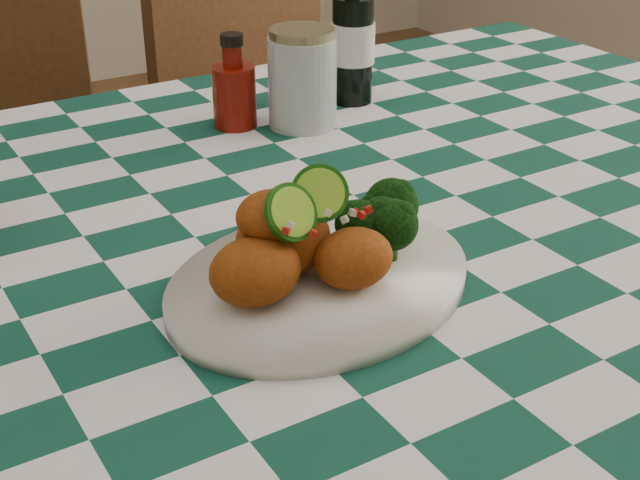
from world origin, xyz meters
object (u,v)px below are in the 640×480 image
plate (320,282)px  mason_jar (302,78)px  fried_chicken_pile (306,230)px  wooden_chair_right (298,152)px  dining_table (284,478)px  beer_bottle (353,27)px  ketchup_bottle (234,81)px

plate → mason_jar: size_ratio=2.36×
fried_chicken_pile → wooden_chair_right: size_ratio=0.16×
dining_table → fried_chicken_pile: size_ratio=10.29×
fried_chicken_pile → beer_bottle: beer_bottle is taller
ketchup_bottle → mason_jar: 0.09m
dining_table → fried_chicken_pile: 0.49m
mason_jar → fried_chicken_pile: bearing=-120.1°
ketchup_bottle → plate: bearing=-106.6°
beer_bottle → fried_chicken_pile: bearing=-127.7°
ketchup_bottle → beer_bottle: beer_bottle is taller
ketchup_bottle → beer_bottle: 0.20m
fried_chicken_pile → plate: bearing=0.0°
plate → fried_chicken_pile: fried_chicken_pile is taller
dining_table → mason_jar: mason_jar is taller
dining_table → fried_chicken_pile: fried_chicken_pile is taller
plate → mason_jar: bearing=61.7°
plate → dining_table: bearing=74.8°
ketchup_bottle → wooden_chair_right: 0.72m
plate → fried_chicken_pile: 0.06m
dining_table → wooden_chair_right: wooden_chair_right is taller
plate → wooden_chair_right: bearing=61.1°
plate → beer_bottle: size_ratio=1.43×
dining_table → wooden_chair_right: bearing=58.6°
ketchup_bottle → mason_jar: bearing=-29.2°
plate → beer_bottle: (0.33, 0.45, 0.10)m
beer_bottle → ketchup_bottle: bearing=-179.1°
mason_jar → beer_bottle: size_ratio=0.61×
mason_jar → wooden_chair_right: size_ratio=0.14×
beer_bottle → mason_jar: bearing=-156.8°
dining_table → mason_jar: (0.17, 0.23, 0.46)m
ketchup_bottle → wooden_chair_right: bearing=52.0°
plate → ketchup_bottle: bearing=73.4°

